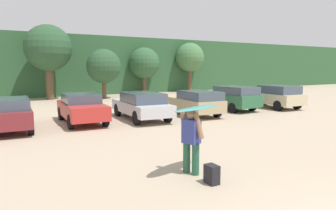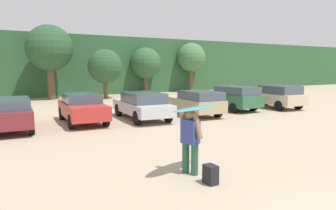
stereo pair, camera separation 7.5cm
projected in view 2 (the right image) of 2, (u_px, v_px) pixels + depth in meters
hillside_ridge at (45, 65)px, 33.08m from camera, size 108.00×12.00×5.78m
tree_ridge_back at (50, 49)px, 25.52m from camera, size 3.83×3.83×6.21m
tree_center_right at (105, 66)px, 26.50m from camera, size 2.95×2.95×4.26m
tree_far_right at (146, 63)px, 31.52m from camera, size 3.15×3.15×4.72m
tree_right at (191, 58)px, 34.09m from camera, size 3.17×3.17×5.38m
parked_car_maroon at (9, 113)px, 13.11m from camera, size 1.99×4.05×1.42m
parked_car_red at (82, 107)px, 15.07m from camera, size 1.92×4.30×1.43m
parked_car_silver at (142, 105)px, 16.09m from camera, size 2.11×4.70×1.41m
parked_car_tan at (193, 102)px, 17.47m from camera, size 2.08×4.73×1.42m
parked_car_forest_green at (228, 97)px, 19.78m from camera, size 2.09×4.79×1.52m
parked_car_champagne at (275, 96)px, 20.58m from camera, size 2.09×4.34×1.52m
person_adult at (190, 138)px, 7.80m from camera, size 0.42×0.76×1.67m
surfboard_teal at (197, 108)px, 7.74m from camera, size 1.88×1.11×0.10m
backpack_dropped at (211, 174)px, 7.19m from camera, size 0.24×0.34×0.45m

